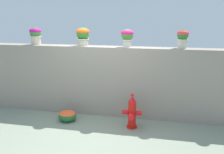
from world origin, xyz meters
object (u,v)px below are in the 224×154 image
object	(u,v)px
potted_plant_2	(83,35)
fire_hydrant	(132,113)
potted_plant_3	(127,36)
flower_bush_left	(67,115)
potted_plant_4	(183,37)
potted_plant_1	(36,34)

from	to	relation	value
potted_plant_2	fire_hydrant	size ratio (longest dim) A/B	0.56
potted_plant_2	potted_plant_3	world-z (taller)	potted_plant_2
flower_bush_left	fire_hydrant	bearing A→B (deg)	-1.63
fire_hydrant	flower_bush_left	world-z (taller)	fire_hydrant
flower_bush_left	potted_plant_2	bearing A→B (deg)	72.18
flower_bush_left	potted_plant_4	bearing A→B (deg)	14.81
potted_plant_1	potted_plant_3	xyz separation A→B (m)	(2.35, -0.01, 0.01)
flower_bush_left	potted_plant_3	bearing A→B (deg)	26.84
potted_plant_2	fire_hydrant	xyz separation A→B (m)	(1.32, -0.72, -1.62)
fire_hydrant	flower_bush_left	xyz separation A→B (m)	(-1.54, 0.04, -0.22)
fire_hydrant	flower_bush_left	bearing A→B (deg)	178.37
potted_plant_4	flower_bush_left	xyz separation A→B (m)	(-2.56, -0.68, -1.83)
potted_plant_1	flower_bush_left	distance (m)	2.21
potted_plant_1	potted_plant_4	xyz separation A→B (m)	(3.60, 0.00, -0.00)
potted_plant_2	potted_plant_4	xyz separation A→B (m)	(2.34, 0.00, -0.01)
potted_plant_2	potted_plant_3	size ratio (longest dim) A/B	1.06
potted_plant_1	potted_plant_3	world-z (taller)	potted_plant_1
potted_plant_2	potted_plant_4	size ratio (longest dim) A/B	1.05
potted_plant_1	potted_plant_4	size ratio (longest dim) A/B	1.03
potted_plant_1	flower_bush_left	size ratio (longest dim) A/B	1.02
potted_plant_1	fire_hydrant	distance (m)	3.13
fire_hydrant	potted_plant_4	bearing A→B (deg)	35.26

